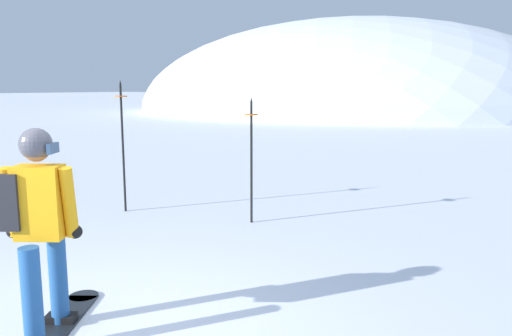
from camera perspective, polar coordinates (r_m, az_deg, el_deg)
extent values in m
ellipsoid|color=silver|center=(43.18, 10.55, 6.38)|extent=(35.83, 32.24, 14.93)
cube|color=black|center=(4.63, -22.46, -17.27)|extent=(1.00, 1.50, 0.02)
cylinder|color=black|center=(5.28, -19.03, -13.67)|extent=(0.28, 0.28, 0.02)
cube|color=black|center=(4.81, -21.32, -15.61)|extent=(0.29, 0.24, 0.06)
cylinder|color=#235699|center=(4.67, -21.60, -11.36)|extent=(0.15, 0.15, 0.82)
cylinder|color=#235699|center=(4.26, -24.13, -13.52)|extent=(0.15, 0.15, 0.82)
cube|color=#F4A314|center=(4.26, -23.39, -3.59)|extent=(0.42, 0.37, 0.58)
cylinder|color=#F4A314|center=(4.36, -26.14, -3.50)|extent=(0.17, 0.20, 0.57)
cylinder|color=#F4A314|center=(4.17, -20.50, -3.67)|extent=(0.17, 0.20, 0.57)
sphere|color=black|center=(4.46, -25.91, -6.51)|extent=(0.11, 0.11, 0.11)
sphere|color=black|center=(4.26, -19.87, -6.84)|extent=(0.11, 0.11, 0.11)
cube|color=#232328|center=(4.34, -25.81, -3.25)|extent=(0.29, 0.33, 0.44)
cube|color=#232328|center=(4.41, -26.90, -4.23)|extent=(0.15, 0.20, 0.20)
sphere|color=#9E7051|center=(4.19, -23.76, 2.09)|extent=(0.21, 0.21, 0.21)
sphere|color=#4C4C56|center=(4.19, -23.78, 2.49)|extent=(0.25, 0.25, 0.25)
cube|color=navy|center=(4.14, -22.12, 2.11)|extent=(0.11, 0.16, 0.08)
cylinder|color=black|center=(8.37, -14.90, 2.09)|extent=(0.04, 0.04, 2.06)
cylinder|color=orange|center=(8.31, -15.14, 7.89)|extent=(0.20, 0.20, 0.02)
cone|color=black|center=(8.31, -15.21, 9.41)|extent=(0.04, 0.04, 0.08)
cylinder|color=black|center=(7.42, -0.53, 0.53)|extent=(0.04, 0.04, 1.80)
cylinder|color=orange|center=(7.34, -0.54, 6.10)|extent=(0.20, 0.20, 0.02)
cone|color=black|center=(7.34, -0.54, 7.82)|extent=(0.04, 0.04, 0.08)
ellipsoid|color=#383333|center=(9.54, -24.71, -3.88)|extent=(0.71, 0.60, 0.50)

